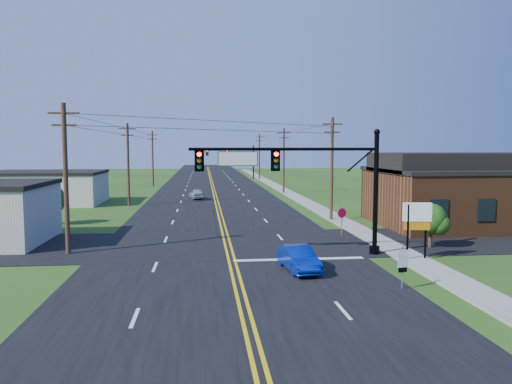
{
  "coord_description": "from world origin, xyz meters",
  "views": [
    {
      "loc": [
        -1.41,
        -20.55,
        6.41
      ],
      "look_at": [
        1.86,
        10.0,
        3.64
      ],
      "focal_mm": 35.0,
      "sensor_mm": 36.0,
      "label": 1
    }
  ],
  "objects": [
    {
      "name": "blue_car",
      "position": [
        3.48,
        4.44,
        0.64
      ],
      "size": [
        1.8,
        4.01,
        1.28
      ],
      "primitive_type": "imported",
      "rotation": [
        0.0,
        0.0,
        0.12
      ],
      "color": "#072198",
      "rests_on": "ground"
    },
    {
      "name": "utility_pole_left_b",
      "position": [
        -9.5,
        35.0,
        4.72
      ],
      "size": [
        1.8,
        0.28,
        9.0
      ],
      "color": "#3A2C1A",
      "rests_on": "ground"
    },
    {
      "name": "utility_pole_left_c",
      "position": [
        -9.5,
        62.0,
        4.72
      ],
      "size": [
        1.8,
        0.28,
        9.0
      ],
      "color": "#3A2C1A",
      "rests_on": "ground"
    },
    {
      "name": "route_sign",
      "position": [
        7.5,
        0.65,
        1.22
      ],
      "size": [
        0.52,
        0.13,
        2.1
      ],
      "rotation": [
        0.0,
        0.0,
        0.17
      ],
      "color": "slate",
      "rests_on": "ground"
    },
    {
      "name": "brick_building",
      "position": [
        20.0,
        18.0,
        2.35
      ],
      "size": [
        14.2,
        11.2,
        4.7
      ],
      "color": "brown",
      "rests_on": "ground"
    },
    {
      "name": "pylon_sign",
      "position": [
        10.67,
        6.35,
        2.39
      ],
      "size": [
        1.61,
        0.44,
        3.28
      ],
      "rotation": [
        0.0,
        0.0,
        -0.14
      ],
      "color": "black",
      "rests_on": "ground"
    },
    {
      "name": "utility_pole_left_a",
      "position": [
        -9.5,
        10.0,
        4.72
      ],
      "size": [
        1.8,
        0.28,
        9.0
      ],
      "color": "#3A2C1A",
      "rests_on": "ground"
    },
    {
      "name": "tree_left",
      "position": [
        -14.0,
        22.0,
        2.16
      ],
      "size": [
        2.4,
        2.4,
        3.37
      ],
      "color": "#3A2C1A",
      "rests_on": "ground"
    },
    {
      "name": "stop_sign",
      "position": [
        8.5,
        14.07,
        1.49
      ],
      "size": [
        0.71,
        0.26,
        2.07
      ],
      "rotation": [
        0.0,
        0.0,
        0.31
      ],
      "color": "slate",
      "rests_on": "ground"
    },
    {
      "name": "cream_bldg_far",
      "position": [
        -19.0,
        38.0,
        1.86
      ],
      "size": [
        12.2,
        9.2,
        3.7
      ],
      "color": "silver",
      "rests_on": "ground"
    },
    {
      "name": "ground",
      "position": [
        0.0,
        0.0,
        0.0
      ],
      "size": [
        260.0,
        260.0,
        0.0
      ],
      "primitive_type": "plane",
      "color": "#234012",
      "rests_on": "ground"
    },
    {
      "name": "road_main",
      "position": [
        0.0,
        50.0,
        0.02
      ],
      "size": [
        16.0,
        220.0,
        0.04
      ],
      "primitive_type": "cube",
      "color": "black",
      "rests_on": "ground"
    },
    {
      "name": "utility_pole_right_c",
      "position": [
        9.8,
        78.0,
        4.72
      ],
      "size": [
        1.8,
        0.28,
        9.0
      ],
      "color": "#3A2C1A",
      "rests_on": "ground"
    },
    {
      "name": "utility_pole_right_a",
      "position": [
        9.8,
        22.0,
        4.72
      ],
      "size": [
        1.8,
        0.28,
        9.0
      ],
      "color": "#3A2C1A",
      "rests_on": "ground"
    },
    {
      "name": "distant_car",
      "position": [
        -2.19,
        41.06,
        0.64
      ],
      "size": [
        2.12,
        3.93,
        1.27
      ],
      "primitive_type": "imported",
      "rotation": [
        0.0,
        0.0,
        3.32
      ],
      "color": "#B5B5BA",
      "rests_on": "ground"
    },
    {
      "name": "sidewalk",
      "position": [
        10.5,
        40.0,
        0.04
      ],
      "size": [
        2.0,
        160.0,
        0.08
      ],
      "primitive_type": "cube",
      "color": "gray",
      "rests_on": "ground"
    },
    {
      "name": "signal_mast_far",
      "position": [
        4.44,
        80.0,
        4.55
      ],
      "size": [
        10.98,
        0.6,
        7.48
      ],
      "color": "black",
      "rests_on": "ground"
    },
    {
      "name": "tree_right_back",
      "position": [
        16.0,
        26.0,
        2.6
      ],
      "size": [
        3.0,
        3.0,
        4.1
      ],
      "color": "#3A2C1A",
      "rests_on": "ground"
    },
    {
      "name": "road_cross",
      "position": [
        0.0,
        12.0,
        0.02
      ],
      "size": [
        70.0,
        10.0,
        0.04
      ],
      "primitive_type": "cube",
      "color": "black",
      "rests_on": "ground"
    },
    {
      "name": "utility_pole_right_b",
      "position": [
        9.8,
        48.0,
        4.72
      ],
      "size": [
        1.8,
        0.28,
        9.0
      ],
      "color": "#3A2C1A",
      "rests_on": "ground"
    },
    {
      "name": "signal_mast_main",
      "position": [
        4.34,
        8.0,
        4.75
      ],
      "size": [
        11.3,
        0.6,
        7.48
      ],
      "color": "black",
      "rests_on": "ground"
    },
    {
      "name": "shrub_corner",
      "position": [
        13.0,
        9.5,
        1.85
      ],
      "size": [
        2.0,
        2.0,
        2.86
      ],
      "color": "#3A2C1A",
      "rests_on": "ground"
    }
  ]
}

